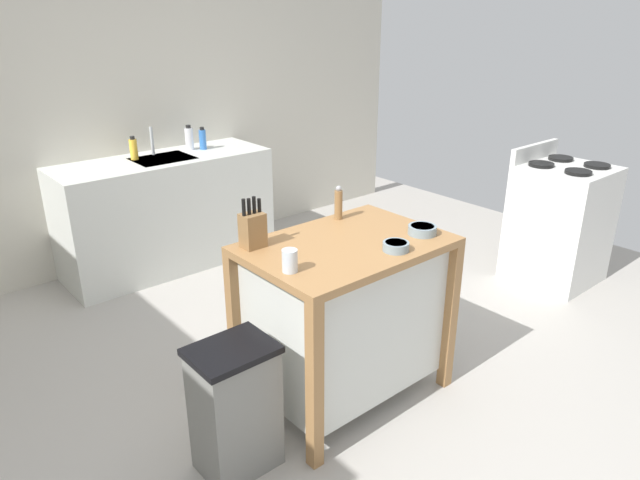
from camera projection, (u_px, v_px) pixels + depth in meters
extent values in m
plane|color=#ADA8A0|center=(318.00, 395.00, 3.13)|extent=(6.82, 6.82, 0.00)
cube|color=beige|center=(110.00, 102.00, 4.38)|extent=(5.82, 0.10, 2.60)
cube|color=#9E7042|center=(346.00, 246.00, 2.84)|extent=(1.01, 0.70, 0.04)
cube|color=silver|center=(345.00, 315.00, 2.99)|extent=(0.91, 0.60, 0.75)
cube|color=#9E7042|center=(315.00, 388.00, 2.50)|extent=(0.06, 0.06, 0.85)
cube|color=#9E7042|center=(450.00, 318.00, 3.07)|extent=(0.06, 0.06, 0.85)
cube|color=#9E7042|center=(235.00, 330.00, 2.95)|extent=(0.06, 0.06, 0.85)
cube|color=#9E7042|center=(366.00, 278.00, 3.52)|extent=(0.06, 0.06, 0.85)
cube|color=olive|center=(253.00, 230.00, 2.75)|extent=(0.11, 0.09, 0.17)
cylinder|color=black|center=(244.00, 207.00, 2.67)|extent=(0.02, 0.02, 0.08)
cylinder|color=black|center=(249.00, 206.00, 2.69)|extent=(0.02, 0.02, 0.08)
cylinder|color=black|center=(254.00, 205.00, 2.71)|extent=(0.02, 0.02, 0.08)
cylinder|color=black|center=(259.00, 205.00, 2.73)|extent=(0.02, 0.02, 0.07)
cylinder|color=gray|center=(422.00, 230.00, 2.93)|extent=(0.15, 0.15, 0.05)
cylinder|color=#49555B|center=(423.00, 226.00, 2.92)|extent=(0.12, 0.12, 0.01)
cylinder|color=gray|center=(396.00, 246.00, 2.73)|extent=(0.13, 0.13, 0.04)
cylinder|color=#49555B|center=(396.00, 243.00, 2.72)|extent=(0.10, 0.10, 0.01)
cylinder|color=silver|center=(290.00, 261.00, 2.50)|extent=(0.07, 0.07, 0.10)
cylinder|color=olive|center=(338.00, 205.00, 3.12)|extent=(0.04, 0.04, 0.16)
sphere|color=#99999E|center=(339.00, 189.00, 3.08)|extent=(0.03, 0.03, 0.03)
cube|color=slate|center=(236.00, 411.00, 2.54)|extent=(0.34, 0.26, 0.60)
cube|color=black|center=(231.00, 351.00, 2.42)|extent=(0.36, 0.28, 0.03)
cube|color=silver|center=(167.00, 212.00, 4.58)|extent=(1.66, 0.60, 0.89)
cube|color=silver|center=(163.00, 160.00, 4.41)|extent=(0.44, 0.36, 0.03)
cylinder|color=#B7BCC1|center=(152.00, 141.00, 4.47)|extent=(0.02, 0.02, 0.22)
cylinder|color=white|center=(189.00, 139.00, 4.64)|extent=(0.07, 0.07, 0.18)
cylinder|color=black|center=(188.00, 127.00, 4.60)|extent=(0.04, 0.04, 0.02)
cylinder|color=blue|center=(203.00, 140.00, 4.66)|extent=(0.06, 0.06, 0.16)
cylinder|color=black|center=(202.00, 128.00, 4.62)|extent=(0.03, 0.03, 0.02)
cylinder|color=yellow|center=(134.00, 149.00, 4.34)|extent=(0.06, 0.06, 0.15)
cylinder|color=black|center=(132.00, 138.00, 4.31)|extent=(0.04, 0.04, 0.02)
cube|color=silver|center=(559.00, 224.00, 4.34)|extent=(0.60, 0.60, 0.89)
cube|color=silver|center=(535.00, 152.00, 4.35)|extent=(0.60, 0.04, 0.12)
cylinder|color=black|center=(578.00, 172.00, 3.98)|extent=(0.18, 0.18, 0.02)
cylinder|color=black|center=(597.00, 166.00, 4.15)|extent=(0.18, 0.18, 0.02)
cylinder|color=black|center=(541.00, 164.00, 4.18)|extent=(0.18, 0.18, 0.02)
cylinder|color=black|center=(561.00, 158.00, 4.35)|extent=(0.18, 0.18, 0.02)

